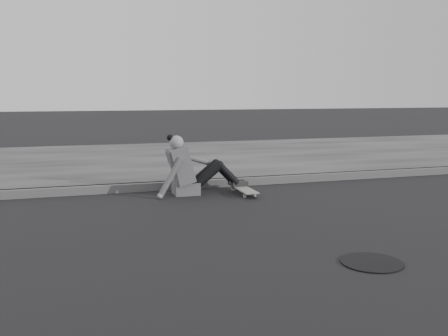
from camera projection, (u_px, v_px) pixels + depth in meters
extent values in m
plane|color=black|center=(238.00, 232.00, 5.27)|extent=(80.00, 80.00, 0.00)
cube|color=#4D4D4D|center=(184.00, 185.00, 7.70)|extent=(24.00, 0.16, 0.12)
cube|color=#3C3C3C|center=(152.00, 160.00, 10.55)|extent=(24.00, 6.00, 0.12)
cylinder|color=black|center=(372.00, 262.00, 4.30)|extent=(0.53, 0.53, 0.01)
cylinder|color=#999994|center=(245.00, 196.00, 7.00)|extent=(0.03, 0.05, 0.05)
cylinder|color=#999994|center=(255.00, 195.00, 7.04)|extent=(0.03, 0.05, 0.05)
cylinder|color=#999994|center=(233.00, 189.00, 7.49)|extent=(0.03, 0.05, 0.05)
cylinder|color=#999994|center=(242.00, 189.00, 7.53)|extent=(0.03, 0.05, 0.05)
cube|color=#2C2C2E|center=(250.00, 194.00, 7.01)|extent=(0.16, 0.04, 0.03)
cube|color=#2C2C2E|center=(238.00, 187.00, 7.50)|extent=(0.16, 0.04, 0.03)
cube|color=slate|center=(243.00, 189.00, 7.26)|extent=(0.20, 0.78, 0.02)
cube|color=#525255|center=(186.00, 188.00, 7.25)|extent=(0.36, 0.34, 0.18)
cube|color=#525255|center=(181.00, 165.00, 7.18)|extent=(0.37, 0.40, 0.57)
cube|color=#525255|center=(172.00, 157.00, 7.13)|extent=(0.14, 0.30, 0.20)
cylinder|color=gray|center=(177.00, 149.00, 7.13)|extent=(0.09, 0.09, 0.08)
sphere|color=gray|center=(177.00, 142.00, 7.12)|extent=(0.20, 0.20, 0.20)
sphere|color=black|center=(170.00, 138.00, 7.10)|extent=(0.09, 0.09, 0.09)
cylinder|color=black|center=(208.00, 175.00, 7.23)|extent=(0.43, 0.13, 0.39)
cylinder|color=black|center=(205.00, 173.00, 7.40)|extent=(0.43, 0.13, 0.39)
cylinder|color=black|center=(228.00, 174.00, 7.32)|extent=(0.35, 0.11, 0.36)
cylinder|color=black|center=(224.00, 172.00, 7.49)|extent=(0.35, 0.11, 0.36)
sphere|color=black|center=(219.00, 165.00, 7.26)|extent=(0.13, 0.13, 0.13)
sphere|color=black|center=(216.00, 163.00, 7.43)|extent=(0.13, 0.13, 0.13)
cube|color=#262626|center=(240.00, 184.00, 7.40)|extent=(0.24, 0.08, 0.07)
cube|color=#262626|center=(236.00, 182.00, 7.57)|extent=(0.24, 0.08, 0.07)
cylinder|color=#525255|center=(170.00, 178.00, 6.95)|extent=(0.38, 0.08, 0.58)
sphere|color=gray|center=(160.00, 196.00, 6.93)|extent=(0.08, 0.08, 0.08)
cylinder|color=#525255|center=(194.00, 159.00, 7.40)|extent=(0.48, 0.08, 0.21)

